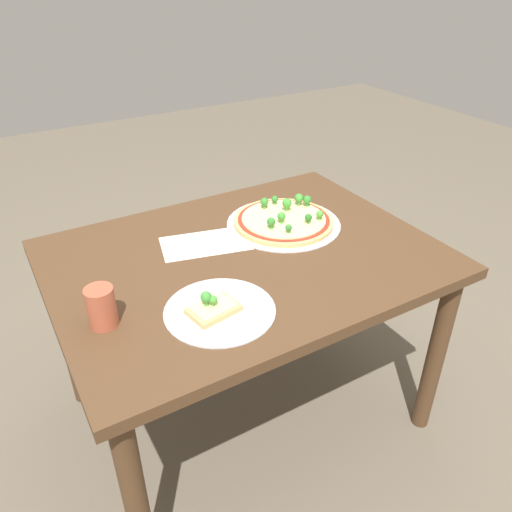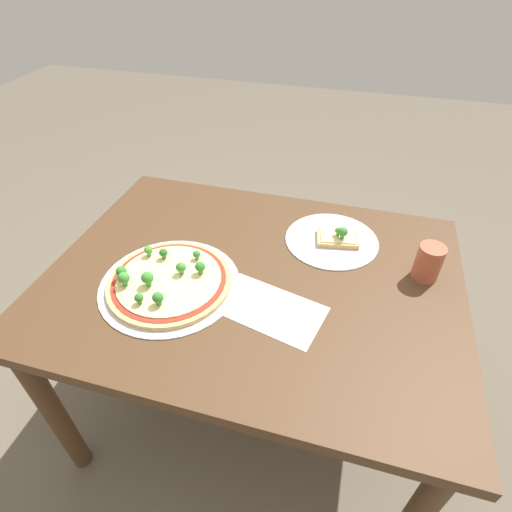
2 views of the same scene
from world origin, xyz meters
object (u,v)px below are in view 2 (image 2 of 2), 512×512
at_px(pizza_tray_whole, 168,281).
at_px(dining_table, 253,296).
at_px(drinking_cup, 428,263).
at_px(pizza_tray_slice, 334,239).

bearing_deg(pizza_tray_whole, dining_table, -153.63).
distance_m(dining_table, drinking_cup, 0.51).
relative_size(pizza_tray_whole, drinking_cup, 3.61).
distance_m(pizza_tray_slice, drinking_cup, 0.29).
bearing_deg(pizza_tray_whole, drinking_cup, -161.85).
height_order(pizza_tray_whole, pizza_tray_slice, pizza_tray_whole).
bearing_deg(pizza_tray_whole, pizza_tray_slice, -142.35).
height_order(pizza_tray_whole, drinking_cup, drinking_cup).
distance_m(pizza_tray_whole, pizza_tray_slice, 0.53).
bearing_deg(drinking_cup, pizza_tray_slice, -20.33).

